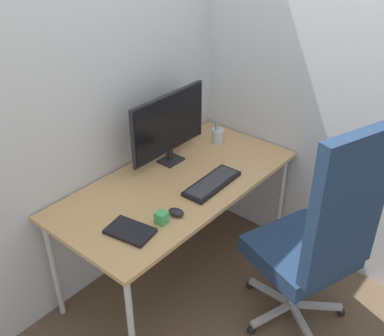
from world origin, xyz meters
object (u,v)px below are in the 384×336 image
at_px(keyboard, 212,183).
at_px(pen_holder, 218,136).
at_px(mouse, 176,212).
at_px(desk_clamp_accessory, 162,218).
at_px(office_chair, 320,236).
at_px(notebook, 130,231).
at_px(monitor, 169,125).

height_order(keyboard, pen_holder, pen_holder).
distance_m(mouse, desk_clamp_accessory, 0.10).
bearing_deg(desk_clamp_accessory, pen_holder, 19.60).
bearing_deg(office_chair, notebook, 132.44).
relative_size(monitor, keyboard, 1.51).
xyz_separation_m(pen_holder, notebook, (-1.05, -0.25, -0.04)).
height_order(monitor, notebook, monitor).
distance_m(office_chair, keyboard, 0.67).
height_order(monitor, mouse, monitor).
height_order(office_chair, keyboard, office_chair).
bearing_deg(mouse, monitor, 37.83).
distance_m(keyboard, desk_clamp_accessory, 0.44).
height_order(office_chair, pen_holder, office_chair).
xyz_separation_m(office_chair, mouse, (-0.40, 0.64, 0.07)).
distance_m(mouse, pen_holder, 0.86).
bearing_deg(mouse, notebook, 155.03).
bearing_deg(keyboard, pen_holder, 34.04).
xyz_separation_m(notebook, desk_clamp_accessory, (0.16, -0.06, 0.02)).
height_order(notebook, desk_clamp_accessory, desk_clamp_accessory).
bearing_deg(keyboard, office_chair, -85.75).
xyz_separation_m(office_chair, keyboard, (-0.05, 0.67, 0.07)).
bearing_deg(keyboard, monitor, 82.36).
bearing_deg(mouse, office_chair, -66.05).
bearing_deg(notebook, office_chair, -58.18).
relative_size(monitor, desk_clamp_accessory, 9.66).
bearing_deg(monitor, office_chair, -90.07).
xyz_separation_m(keyboard, desk_clamp_accessory, (-0.44, -0.02, 0.02)).
bearing_deg(pen_holder, notebook, -166.52).
relative_size(mouse, pen_holder, 0.56).
bearing_deg(desk_clamp_accessory, notebook, 158.28).
bearing_deg(monitor, mouse, -134.21).
bearing_deg(mouse, desk_clamp_accessory, 163.48).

